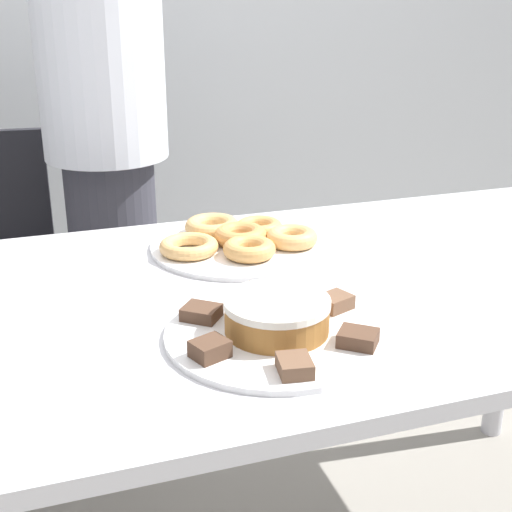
{
  "coord_description": "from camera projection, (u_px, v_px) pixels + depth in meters",
  "views": [
    {
      "loc": [
        -0.38,
        -1.14,
        1.3
      ],
      "look_at": [
        0.01,
        0.02,
        0.82
      ],
      "focal_mm": 50.0,
      "sensor_mm": 36.0,
      "label": 1
    }
  ],
  "objects": [
    {
      "name": "lamington_2",
      "position": [
        201.0,
        312.0,
        1.18
      ],
      "size": [
        0.08,
        0.08,
        0.02
      ],
      "rotation": [
        0.0,
        0.0,
        2.46
      ],
      "color": "#513828",
      "rests_on": "plate_cake"
    },
    {
      "name": "donut_5",
      "position": [
        249.0,
        249.0,
        1.45
      ],
      "size": [
        0.11,
        0.11,
        0.03
      ],
      "color": "tan",
      "rests_on": "plate_donuts"
    },
    {
      "name": "lamington_0",
      "position": [
        335.0,
        302.0,
        1.22
      ],
      "size": [
        0.07,
        0.06,
        0.02
      ],
      "rotation": [
        0.0,
        0.0,
        0.37
      ],
      "color": "brown",
      "rests_on": "plate_cake"
    },
    {
      "name": "lamington_3",
      "position": [
        210.0,
        349.0,
        1.06
      ],
      "size": [
        0.06,
        0.06,
        0.03
      ],
      "rotation": [
        0.0,
        0.0,
        3.51
      ],
      "color": "#513828",
      "rests_on": "plate_cake"
    },
    {
      "name": "person_standing",
      "position": [
        106.0,
        135.0,
        1.9
      ],
      "size": [
        0.33,
        0.33,
        1.72
      ],
      "color": "#383842",
      "rests_on": "ground_plane"
    },
    {
      "name": "plate_donuts",
      "position": [
        241.0,
        246.0,
        1.53
      ],
      "size": [
        0.38,
        0.38,
        0.01
      ],
      "color": "white",
      "rests_on": "table"
    },
    {
      "name": "lamington_4",
      "position": [
        295.0,
        366.0,
        1.02
      ],
      "size": [
        0.06,
        0.06,
        0.02
      ],
      "rotation": [
        0.0,
        0.0,
        4.56
      ],
      "color": "brown",
      "rests_on": "plate_cake"
    },
    {
      "name": "donut_4",
      "position": [
        189.0,
        246.0,
        1.47
      ],
      "size": [
        0.12,
        0.12,
        0.03
      ],
      "color": "#E5AD66",
      "rests_on": "plate_donuts"
    },
    {
      "name": "lamington_1",
      "position": [
        262.0,
        291.0,
        1.26
      ],
      "size": [
        0.04,
        0.05,
        0.02
      ],
      "rotation": [
        0.0,
        0.0,
        1.41
      ],
      "color": "brown",
      "rests_on": "plate_cake"
    },
    {
      "name": "plate_cake",
      "position": [
        277.0,
        334.0,
        1.14
      ],
      "size": [
        0.36,
        0.36,
        0.01
      ],
      "color": "white",
      "rests_on": "table"
    },
    {
      "name": "frosted_cake",
      "position": [
        277.0,
        315.0,
        1.13
      ],
      "size": [
        0.17,
        0.17,
        0.06
      ],
      "color": "#9E662D",
      "rests_on": "plate_cake"
    },
    {
      "name": "donut_2",
      "position": [
        259.0,
        227.0,
        1.58
      ],
      "size": [
        0.1,
        0.1,
        0.03
      ],
      "color": "tan",
      "rests_on": "plate_donuts"
    },
    {
      "name": "lamington_5",
      "position": [
        358.0,
        338.0,
        1.1
      ],
      "size": [
        0.08,
        0.08,
        0.02
      ],
      "rotation": [
        0.0,
        0.0,
        5.6
      ],
      "color": "#513828",
      "rests_on": "plate_cake"
    },
    {
      "name": "donut_3",
      "position": [
        212.0,
        226.0,
        1.57
      ],
      "size": [
        0.12,
        0.12,
        0.04
      ],
      "color": "#E5AD66",
      "rests_on": "plate_donuts"
    },
    {
      "name": "donut_0",
      "position": [
        240.0,
        235.0,
        1.52
      ],
      "size": [
        0.11,
        0.11,
        0.04
      ],
      "color": "#D18E4C",
      "rests_on": "plate_donuts"
    },
    {
      "name": "donut_1",
      "position": [
        292.0,
        237.0,
        1.51
      ],
      "size": [
        0.11,
        0.11,
        0.03
      ],
      "color": "#E5AD66",
      "rests_on": "plate_donuts"
    },
    {
      "name": "table",
      "position": [
        252.0,
        329.0,
        1.34
      ],
      "size": [
        1.92,
        0.89,
        0.76
      ],
      "color": "silver",
      "rests_on": "ground_plane"
    }
  ]
}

